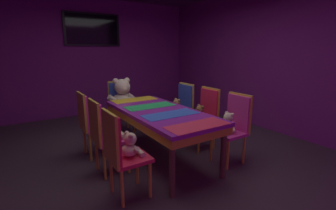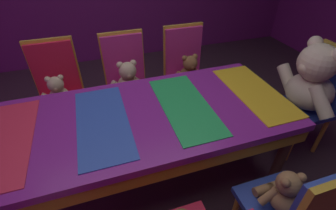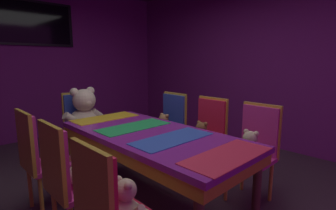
# 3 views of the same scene
# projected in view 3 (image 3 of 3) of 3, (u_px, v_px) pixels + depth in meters

# --- Properties ---
(ground_plane) EXTENTS (7.90, 7.90, 0.00)m
(ground_plane) POSITION_uv_depth(u_px,v_px,m) (153.00, 203.00, 2.59)
(ground_plane) COLOR #3F2D38
(wall_back) EXTENTS (5.20, 0.12, 2.80)m
(wall_back) POSITION_uv_depth(u_px,v_px,m) (36.00, 61.00, 4.62)
(wall_back) COLOR #721E72
(wall_back) RESTS_ON ground_plane
(wall_right) EXTENTS (0.12, 6.40, 2.80)m
(wall_right) POSITION_uv_depth(u_px,v_px,m) (275.00, 61.00, 4.13)
(wall_right) COLOR #721E72
(wall_right) RESTS_ON ground_plane
(banquet_table) EXTENTS (0.90, 2.02, 0.75)m
(banquet_table) POSITION_uv_depth(u_px,v_px,m) (152.00, 141.00, 2.48)
(banquet_table) COLOR purple
(banquet_table) RESTS_ON ground_plane
(chair_left_0) EXTENTS (0.42, 0.41, 0.98)m
(chair_left_0) POSITION_uv_depth(u_px,v_px,m) (105.00, 208.00, 1.45)
(chair_left_0) COLOR red
(chair_left_0) RESTS_ON ground_plane
(teddy_left_0) EXTENTS (0.22, 0.29, 0.27)m
(teddy_left_0) POSITION_uv_depth(u_px,v_px,m) (126.00, 202.00, 1.56)
(teddy_left_0) COLOR beige
(teddy_left_0) RESTS_ON chair_left_0
(chair_left_1) EXTENTS (0.42, 0.41, 0.98)m
(chair_left_1) POSITION_uv_depth(u_px,v_px,m) (64.00, 173.00, 1.91)
(chair_left_1) COLOR #CC338C
(chair_left_1) RESTS_ON ground_plane
(teddy_left_1) EXTENTS (0.27, 0.34, 0.33)m
(teddy_left_1) POSITION_uv_depth(u_px,v_px,m) (83.00, 167.00, 2.01)
(teddy_left_1) COLOR beige
(teddy_left_1) RESTS_ON chair_left_1
(chair_left_2) EXTENTS (0.42, 0.41, 0.98)m
(chair_left_2) POSITION_uv_depth(u_px,v_px,m) (36.00, 152.00, 2.35)
(chair_left_2) COLOR #CC338C
(chair_left_2) RESTS_ON ground_plane
(teddy_left_2) EXTENTS (0.24, 0.31, 0.29)m
(teddy_left_2) POSITION_uv_depth(u_px,v_px,m) (52.00, 149.00, 2.45)
(teddy_left_2) COLOR olive
(teddy_left_2) RESTS_ON chair_left_2
(chair_right_0) EXTENTS (0.42, 0.41, 0.98)m
(chair_right_0) POSITION_uv_depth(u_px,v_px,m) (257.00, 142.00, 2.63)
(chair_right_0) COLOR #CC338C
(chair_right_0) RESTS_ON ground_plane
(teddy_right_0) EXTENTS (0.24, 0.30, 0.29)m
(teddy_right_0) POSITION_uv_depth(u_px,v_px,m) (249.00, 147.00, 2.54)
(teddy_right_0) COLOR beige
(teddy_right_0) RESTS_ON chair_right_0
(chair_right_1) EXTENTS (0.42, 0.41, 0.98)m
(chair_right_1) POSITION_uv_depth(u_px,v_px,m) (209.00, 130.00, 3.07)
(chair_right_1) COLOR red
(chair_right_1) RESTS_ON ground_plane
(teddy_right_1) EXTENTS (0.22, 0.28, 0.27)m
(teddy_right_1) POSITION_uv_depth(u_px,v_px,m) (201.00, 134.00, 2.98)
(teddy_right_1) COLOR brown
(teddy_right_1) RESTS_ON chair_right_1
(chair_right_2) EXTENTS (0.42, 0.41, 0.98)m
(chair_right_2) POSITION_uv_depth(u_px,v_px,m) (171.00, 122.00, 3.49)
(chair_right_2) COLOR #2D47B2
(chair_right_2) RESTS_ON ground_plane
(teddy_right_2) EXTENTS (0.22, 0.28, 0.27)m
(teddy_right_2) POSITION_uv_depth(u_px,v_px,m) (163.00, 125.00, 3.40)
(teddy_right_2) COLOR #9E7247
(teddy_right_2) RESTS_ON chair_right_2
(throne_chair) EXTENTS (0.41, 0.42, 0.98)m
(throne_chair) POSITION_uv_depth(u_px,v_px,m) (80.00, 120.00, 3.58)
(throne_chair) COLOR #2D47B2
(throne_chair) RESTS_ON ground_plane
(king_teddy_bear) EXTENTS (0.64, 0.50, 0.61)m
(king_teddy_bear) POSITION_uv_depth(u_px,v_px,m) (85.00, 114.00, 3.44)
(king_teddy_bear) COLOR beige
(king_teddy_bear) RESTS_ON throne_chair
(wall_tv) EXTENTS (1.31, 0.06, 0.76)m
(wall_tv) POSITION_uv_depth(u_px,v_px,m) (34.00, 23.00, 4.44)
(wall_tv) COLOR black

